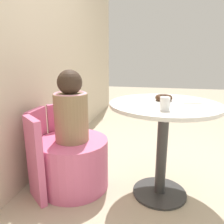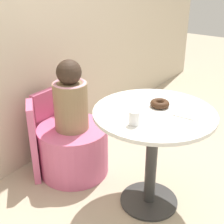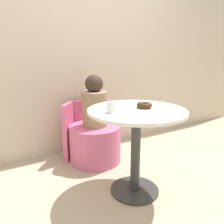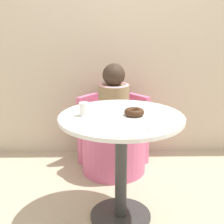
# 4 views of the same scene
# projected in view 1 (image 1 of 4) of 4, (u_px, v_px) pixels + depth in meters

# --- Properties ---
(ground_plane) EXTENTS (12.00, 12.00, 0.00)m
(ground_plane) POSITION_uv_depth(u_px,v_px,m) (158.00, 188.00, 1.80)
(ground_plane) COLOR #B7A88E
(back_wall) EXTENTS (6.00, 0.06, 2.40)m
(back_wall) POSITION_uv_depth(u_px,v_px,m) (21.00, 38.00, 1.73)
(back_wall) COLOR beige
(back_wall) RESTS_ON ground_plane
(round_table) EXTENTS (0.79, 0.79, 0.74)m
(round_table) POSITION_uv_depth(u_px,v_px,m) (163.00, 127.00, 1.60)
(round_table) COLOR #333333
(round_table) RESTS_ON ground_plane
(tub_chair) EXTENTS (0.57, 0.57, 0.41)m
(tub_chair) POSITION_uv_depth(u_px,v_px,m) (74.00, 163.00, 1.80)
(tub_chair) COLOR #DB6693
(tub_chair) RESTS_ON ground_plane
(booth_backrest) EXTENTS (0.67, 0.24, 0.65)m
(booth_backrest) POSITION_uv_depth(u_px,v_px,m) (46.00, 147.00, 1.82)
(booth_backrest) COLOR #DB6693
(booth_backrest) RESTS_ON ground_plane
(child_figure) EXTENTS (0.26, 0.26, 0.56)m
(child_figure) POSITION_uv_depth(u_px,v_px,m) (71.00, 109.00, 1.69)
(child_figure) COLOR #937A56
(child_figure) RESTS_ON tub_chair
(donut) EXTENTS (0.13, 0.13, 0.04)m
(donut) POSITION_uv_depth(u_px,v_px,m) (164.00, 98.00, 1.63)
(donut) COLOR #3D2314
(donut) RESTS_ON round_table
(cup) EXTENTS (0.06, 0.06, 0.08)m
(cup) POSITION_uv_depth(u_px,v_px,m) (165.00, 104.00, 1.33)
(cup) COLOR white
(cup) RESTS_ON round_table
(paper_napkin) EXTENTS (0.14, 0.14, 0.01)m
(paper_napkin) POSITION_uv_depth(u_px,v_px,m) (190.00, 101.00, 1.59)
(paper_napkin) COLOR silver
(paper_napkin) RESTS_ON round_table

